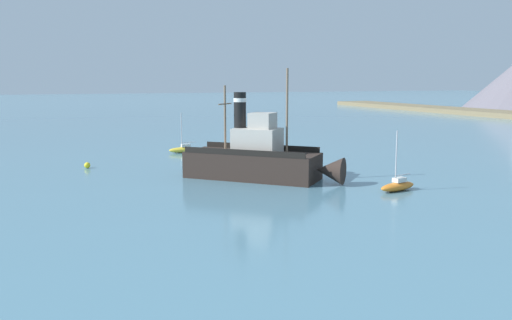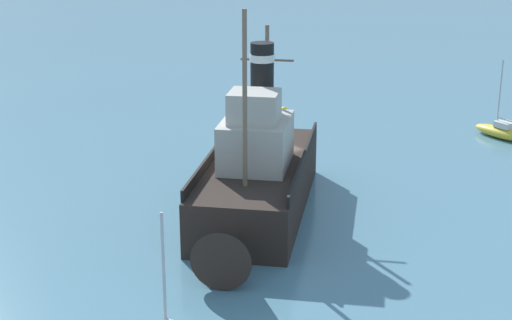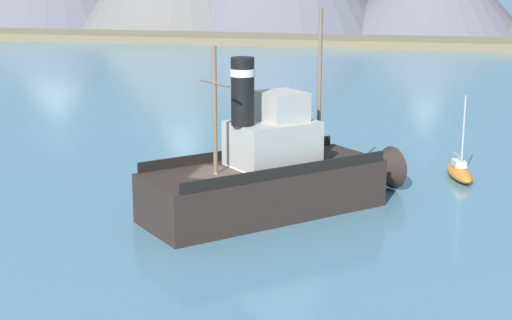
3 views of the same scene
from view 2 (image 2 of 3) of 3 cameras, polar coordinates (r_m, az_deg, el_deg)
The scene contains 4 objects.
ground_plane at distance 39.56m, azimuth 0.89°, elevation -2.41°, with size 600.00×600.00×0.00m, color teal.
old_tugboat at distance 36.21m, azimuth -0.03°, elevation -1.30°, with size 12.49×12.65×9.90m.
sailboat_yellow at distance 51.12m, azimuth 17.34°, elevation 2.01°, with size 1.18×3.82×4.90m.
mooring_buoy at distance 54.17m, azimuth 2.02°, elevation 3.58°, with size 0.61×0.61×0.61m, color yellow.
Camera 2 is at (21.68, 30.06, 13.82)m, focal length 55.00 mm.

